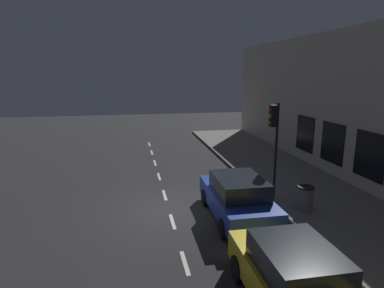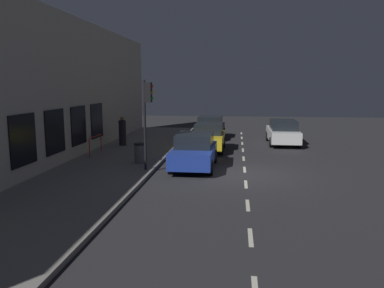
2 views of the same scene
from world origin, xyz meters
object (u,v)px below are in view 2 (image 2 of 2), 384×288
Objects in this scene: parked_car_1 at (209,137)px; pedestrian_0 at (122,132)px; trash_bin at (141,153)px; traffic_light at (147,104)px; parked_car_2 at (283,132)px; parked_car_0 at (194,151)px; parked_car_3 at (210,127)px.

pedestrian_0 is at bearing -4.30° from parked_car_1.
parked_car_1 is 5.40m from trash_bin.
traffic_light is at bearing -17.57° from pedestrian_0.
traffic_light is 2.88m from trash_bin.
parked_car_2 is 4.77× the size of trash_bin.
traffic_light reaches higher than pedestrian_0.
parked_car_0 is at bearing -122.83° from parked_car_2.
parked_car_0 is 0.97× the size of parked_car_2.
parked_car_0 is 4.68m from parked_car_1.
traffic_light is 11.40m from parked_car_2.
parked_car_2 and parked_car_3 have the same top height.
trash_bin is (2.58, -0.12, -0.17)m from parked_car_0.
pedestrian_0 is (5.30, -0.46, 0.17)m from parked_car_1.
traffic_light is 0.98× the size of parked_car_3.
parked_car_1 is 5.44m from parked_car_2.
parked_car_3 reaches higher than trash_bin.
pedestrian_0 is (5.03, 4.73, 0.17)m from parked_car_3.
parked_car_0 is (-1.87, -1.29, -2.23)m from traffic_light.
traffic_light is 0.90× the size of parked_car_0.
traffic_light is at bearing 70.50° from parked_car_1.
trash_bin is (2.90, 4.55, -0.17)m from parked_car_1.
parked_car_0 is at bearing 86.74° from parked_car_1.
parked_car_3 is at bearing -89.76° from parked_car_0.
parked_car_1 is 5.32m from pedestrian_0.
parked_car_0 is at bearing 0.74° from pedestrian_0.
traffic_light reaches higher than parked_car_0.
traffic_light is 3.18m from parked_car_0.
parked_car_1 is at bearing -110.12° from traffic_light.
pedestrian_0 reaches higher than parked_car_1.
pedestrian_0 reaches higher than parked_car_3.
parked_car_2 reaches higher than trash_bin.
parked_car_3 is (4.84, -2.25, -0.00)m from parked_car_2.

